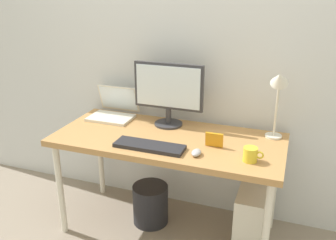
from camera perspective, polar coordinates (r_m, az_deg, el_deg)
The scene contains 12 objects.
ground_plane at distance 2.79m, azimuth 0.00°, elevation -16.56°, with size 6.00×6.00×0.00m, color gray.
back_wall at distance 2.62m, azimuth 3.03°, elevation 12.18°, with size 4.40×0.04×2.60m, color silver.
desk at distance 2.44m, azimuth 0.00°, elevation -4.00°, with size 1.51×0.67×0.73m.
monitor at distance 2.53m, azimuth 0.06°, elevation 4.57°, with size 0.50×0.20×0.45m.
laptop at distance 2.78m, azimuth -8.42°, elevation 1.64°, with size 0.32×0.29×0.22m.
desk_lamp at distance 2.37m, azimuth 16.85°, elevation 4.59°, with size 0.11×0.16×0.47m.
keyboard at distance 2.26m, azimuth -2.92°, elevation -4.09°, with size 0.44×0.14×0.02m, color #232328.
mouse at distance 2.17m, azimuth 4.45°, elevation -5.10°, with size 0.06×0.09×0.03m, color #B2B2B7.
coffee_mug at distance 2.14m, azimuth 12.77°, elevation -5.27°, with size 0.12×0.08×0.08m.
photo_frame at distance 2.27m, azimuth 7.23°, elevation -3.07°, with size 0.11×0.02×0.09m, color orange.
computer_tower at distance 2.59m, azimuth 12.73°, elevation -14.70°, with size 0.18×0.36×0.42m, color silver.
wastebasket at distance 2.78m, azimuth -2.75°, elevation -12.97°, with size 0.26×0.26×0.30m, color #232328.
Camera 1 is at (0.75, -2.08, 1.70)m, focal length 39.03 mm.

